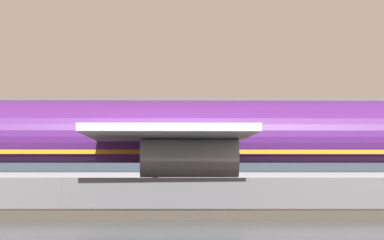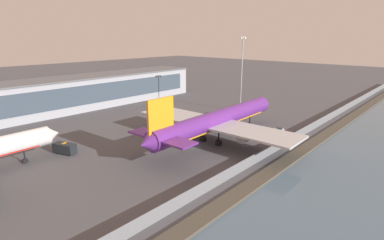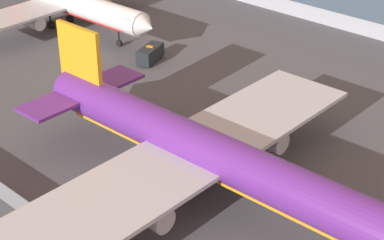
# 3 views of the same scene
# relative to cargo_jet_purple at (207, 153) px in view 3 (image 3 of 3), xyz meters

# --- Properties ---
(ground_plane) EXTENTS (500.00, 500.00, 0.00)m
(ground_plane) POSITION_rel_cargo_jet_purple_xyz_m (-7.34, 1.57, -5.25)
(ground_plane) COLOR #4C4C51
(perimeter_fence) EXTENTS (280.00, 0.10, 2.22)m
(perimeter_fence) POSITION_rel_cargo_jet_purple_xyz_m (-7.34, -14.43, -4.15)
(perimeter_fence) COLOR slate
(perimeter_fence) RESTS_ON ground
(cargo_jet_purple) EXTENTS (49.63, 42.66, 13.77)m
(cargo_jet_purple) POSITION_rel_cargo_jet_purple_xyz_m (0.00, 0.00, 0.00)
(cargo_jet_purple) COLOR #602889
(cargo_jet_purple) RESTS_ON ground
(passenger_jet_white_red) EXTENTS (39.25, 33.36, 12.01)m
(passenger_jet_white_red) POSITION_rel_cargo_jet_purple_xyz_m (-49.62, 20.26, -0.67)
(passenger_jet_white_red) COLOR white
(passenger_jet_white_red) RESTS_ON ground
(ops_van) EXTENTS (3.72, 5.60, 2.48)m
(ops_van) POSITION_rel_cargo_jet_purple_xyz_m (-29.03, 19.75, -3.98)
(ops_van) COLOR #1E2328
(ops_van) RESTS_ON ground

